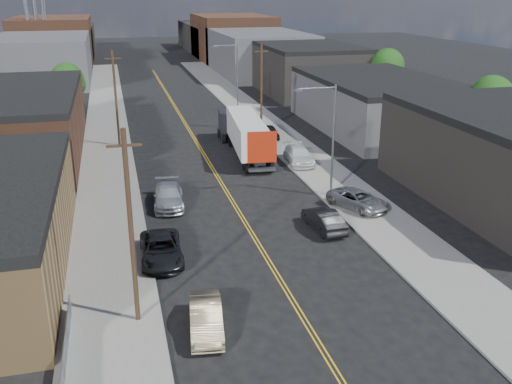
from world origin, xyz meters
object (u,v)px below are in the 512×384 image
car_left_c (161,249)px  car_ahead_truck (238,135)px  car_right_oncoming (324,220)px  car_right_lot_a (358,200)px  car_right_lot_b (299,155)px  car_right_lot_c (270,132)px  car_left_d (168,196)px  semi_truck (243,131)px  car_left_b (206,318)px

car_left_c → car_ahead_truck: bearing=70.0°
car_right_oncoming → car_right_lot_a: car_right_lot_a is taller
car_right_lot_b → car_ahead_truck: (-3.81, 9.59, -0.09)m
car_right_lot_c → car_right_lot_a: bearing=-86.1°
car_right_lot_c → car_left_d: bearing=-123.7°
car_left_d → car_ahead_truck: car_ahead_truck is taller
semi_truck → car_ahead_truck: size_ratio=2.64×
car_left_d → car_ahead_truck: 19.87m
semi_truck → car_left_c: bearing=-109.4°
car_left_b → car_left_c: bearing=106.4°
car_left_d → car_right_lot_b: 15.40m
car_left_b → car_right_lot_b: 28.83m
car_right_lot_c → car_right_oncoming: bearing=-94.8°
car_left_c → car_right_lot_b: size_ratio=1.03×
car_left_b → car_left_d: size_ratio=0.81×
semi_truck → car_right_lot_b: bearing=-45.9°
car_right_lot_b → car_right_lot_c: car_right_lot_b is taller
car_left_c → car_right_lot_c: (14.60, 27.52, 0.05)m
car_ahead_truck → car_left_c: bearing=-112.9°
semi_truck → car_right_oncoming: 20.63m
car_right_lot_a → car_ahead_truck: (-4.42, 21.98, -0.02)m
semi_truck → car_right_lot_b: (4.23, -5.26, -1.38)m
car_left_b → car_right_lot_a: 19.13m
semi_truck → car_ahead_truck: bearing=89.6°
car_left_c → car_right_lot_a: car_right_lot_a is taller
car_right_lot_c → car_ahead_truck: 3.86m
car_right_oncoming → car_right_lot_b: car_right_lot_b is taller
semi_truck → car_right_lot_a: (4.85, -17.65, -1.46)m
car_right_lot_b → car_ahead_truck: size_ratio=0.89×
car_left_c → semi_truck: bearing=67.2°
car_left_c → car_right_oncoming: size_ratio=1.19×
car_left_c → car_right_lot_c: size_ratio=1.40×
car_left_b → car_left_d: bearing=96.8°
semi_truck → car_right_lot_c: bearing=54.7°
car_left_c → car_ahead_truck: 28.98m
semi_truck → car_right_lot_c: 6.69m
car_left_c → car_ahead_truck: (10.79, 26.89, 0.07)m
semi_truck → car_right_oncoming: bearing=-81.9°
car_right_lot_a → car_ahead_truck: size_ratio=0.84×
car_right_lot_c → car_right_lot_b: bearing=-87.6°
car_left_d → car_left_c: bearing=-94.4°
car_left_b → car_right_lot_c: bearing=76.6°
car_left_d → car_right_lot_c: car_left_d is taller
car_right_oncoming → car_right_lot_a: (3.81, 2.89, 0.09)m
car_right_lot_a → car_ahead_truck: bearing=76.2°
semi_truck → car_left_b: semi_truck is taller
car_left_d → car_ahead_truck: (9.39, 17.51, 0.03)m
car_right_oncoming → car_left_d: bearing=-40.6°
car_left_d → car_right_lot_a: car_left_d is taller
car_left_c → car_ahead_truck: car_ahead_truck is taller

